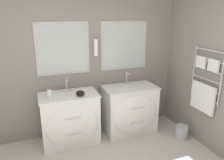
% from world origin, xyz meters
% --- Properties ---
extents(wall_back, '(5.23, 0.15, 2.60)m').
position_xyz_m(wall_back, '(0.01, 1.93, 1.31)').
color(wall_back, gray).
rests_on(wall_back, ground_plane).
extents(wall_right, '(0.13, 3.85, 2.60)m').
position_xyz_m(wall_right, '(1.84, 0.85, 1.29)').
color(wall_right, gray).
rests_on(wall_right, ground_plane).
extents(vanity_left, '(0.93, 0.61, 0.85)m').
position_xyz_m(vanity_left, '(-0.22, 1.57, 0.43)').
color(vanity_left, white).
rests_on(vanity_left, ground_plane).
extents(vanity_right, '(0.93, 0.61, 0.85)m').
position_xyz_m(vanity_right, '(0.86, 1.57, 0.43)').
color(vanity_right, white).
rests_on(vanity_right, ground_plane).
extents(faucet_left, '(0.17, 0.14, 0.23)m').
position_xyz_m(faucet_left, '(-0.22, 1.74, 0.97)').
color(faucet_left, silver).
rests_on(faucet_left, vanity_left).
extents(faucet_right, '(0.17, 0.14, 0.23)m').
position_xyz_m(faucet_right, '(0.86, 1.74, 0.97)').
color(faucet_right, silver).
rests_on(faucet_right, vanity_right).
extents(toiletry_bottle, '(0.06, 0.06, 0.17)m').
position_xyz_m(toiletry_bottle, '(-0.52, 1.52, 0.93)').
color(toiletry_bottle, silver).
rests_on(toiletry_bottle, vanity_left).
extents(amenity_bowl, '(0.14, 0.14, 0.08)m').
position_xyz_m(amenity_bowl, '(-0.06, 1.48, 0.89)').
color(amenity_bowl, black).
rests_on(amenity_bowl, vanity_left).
extents(waste_bin, '(0.21, 0.21, 0.23)m').
position_xyz_m(waste_bin, '(1.59, 1.04, 0.12)').
color(waste_bin, '#B7B7BC').
rests_on(waste_bin, ground_plane).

